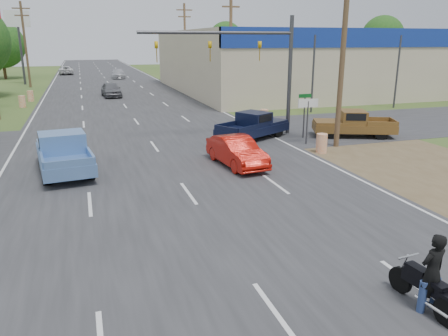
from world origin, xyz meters
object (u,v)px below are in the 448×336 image
object	(u,v)px
red_convertible	(237,152)
distant_car_white	(66,70)
blue_pickup	(63,152)
distant_car_silver	(118,74)
distant_car_grey	(111,90)
navy_pickup	(254,125)
brown_pickup	(352,124)
rider	(432,276)
motorcycle	(431,293)

from	to	relation	value
red_convertible	distant_car_white	world-z (taller)	distant_car_white
blue_pickup	distant_car_silver	bearing A→B (deg)	75.54
red_convertible	distant_car_white	distance (m)	62.10
distant_car_grey	distant_car_white	distance (m)	33.85
navy_pickup	distant_car_silver	xyz separation A→B (m)	(-3.95, 45.73, -0.11)
blue_pickup	brown_pickup	distance (m)	16.46
rider	red_convertible	bearing A→B (deg)	-95.05
brown_pickup	distant_car_silver	distance (m)	47.98
brown_pickup	blue_pickup	bearing A→B (deg)	120.36
red_convertible	distant_car_silver	distance (m)	50.85
red_convertible	blue_pickup	bearing A→B (deg)	161.96
motorcycle	brown_pickup	xyz separation A→B (m)	(8.59, 15.85, 0.35)
navy_pickup	distant_car_white	bearing A→B (deg)	162.37
motorcycle	distant_car_grey	bearing A→B (deg)	89.76
motorcycle	distant_car_grey	size ratio (longest dim) A/B	0.46
distant_car_grey	navy_pickup	bearing A→B (deg)	-77.76
distant_car_white	motorcycle	bearing A→B (deg)	93.46
brown_pickup	distant_car_grey	bearing A→B (deg)	49.38
motorcycle	blue_pickup	size ratio (longest dim) A/B	0.36
motorcycle	brown_pickup	distance (m)	18.03
red_convertible	motorcycle	distance (m)	11.98
brown_pickup	distant_car_silver	bearing A→B (deg)	33.94
navy_pickup	distant_car_grey	distance (m)	23.82
distant_car_white	distant_car_silver	bearing A→B (deg)	122.61
blue_pickup	distant_car_grey	world-z (taller)	blue_pickup
navy_pickup	red_convertible	bearing A→B (deg)	-58.91
navy_pickup	brown_pickup	size ratio (longest dim) A/B	0.99
distant_car_silver	distant_car_white	world-z (taller)	distant_car_silver
rider	blue_pickup	distance (m)	15.51
brown_pickup	distant_car_grey	distance (m)	27.14
red_convertible	rider	xyz separation A→B (m)	(0.13, -11.93, 0.17)
red_convertible	brown_pickup	world-z (taller)	brown_pickup
blue_pickup	motorcycle	bearing A→B (deg)	-67.24
distant_car_white	distant_car_grey	bearing A→B (deg)	95.22
motorcycle	distant_car_white	xyz separation A→B (m)	(-8.93, 73.45, 0.23)
red_convertible	distant_car_white	bearing A→B (deg)	91.54
brown_pickup	motorcycle	bearing A→B (deg)	173.72
rider	brown_pickup	bearing A→B (deg)	-124.23
rider	blue_pickup	bearing A→B (deg)	-65.94
motorcycle	distant_car_silver	distance (m)	62.83
blue_pickup	navy_pickup	distance (m)	11.07
distant_car_grey	distant_car_silver	distance (m)	22.98
motorcycle	distant_car_grey	xyz separation A→B (m)	(-3.82, 39.99, 0.29)
distant_car_silver	distant_car_white	distance (m)	13.16
distant_car_silver	rider	bearing A→B (deg)	-85.69
distant_car_silver	distant_car_grey	bearing A→B (deg)	-93.34
red_convertible	motorcycle	size ratio (longest dim) A/B	2.06
motorcycle	rider	bearing A→B (deg)	90.00
rider	distant_car_silver	world-z (taller)	rider
rider	distant_car_silver	xyz separation A→B (m)	(-1.18, 62.78, -0.15)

